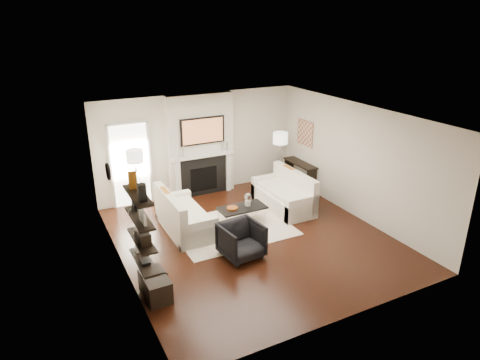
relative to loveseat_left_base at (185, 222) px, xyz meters
name	(u,v)px	position (x,y,z in m)	size (l,w,h in m)	color
room_envelope	(253,180)	(1.17, -1.01, 1.14)	(6.00, 6.00, 6.00)	black
chimney_breast	(201,145)	(1.17, 1.86, 1.14)	(1.80, 0.25, 2.70)	silver
fireplace_surround	(204,176)	(1.17, 1.73, 0.31)	(1.30, 0.02, 1.04)	black
firebox	(204,179)	(1.17, 1.72, 0.24)	(0.75, 0.02, 0.65)	black
mantel_pilaster_l	(178,180)	(0.45, 1.70, 0.34)	(0.12, 0.08, 1.10)	white
mantel_pilaster_r	(228,172)	(1.89, 1.70, 0.34)	(0.12, 0.08, 1.10)	white
mantel_shelf	(204,156)	(1.17, 1.68, 0.91)	(1.70, 0.18, 0.07)	white
tv_body	(203,131)	(1.17, 1.70, 1.57)	(1.20, 0.06, 0.70)	black
tv_screen	(203,131)	(1.17, 1.67, 1.57)	(1.10, 0.01, 0.62)	#BF723F
candlestick_l_tall	(183,152)	(0.62, 1.69, 1.09)	(0.04, 0.04, 0.30)	silver
candlestick_l_short	(178,153)	(0.49, 1.69, 1.06)	(0.04, 0.04, 0.24)	silver
candlestick_r_tall	(223,146)	(1.72, 1.69, 1.09)	(0.04, 0.04, 0.30)	silver
candlestick_r_short	(227,146)	(1.85, 1.69, 1.06)	(0.04, 0.04, 0.24)	silver
hallway_panel	(131,165)	(-0.68, 1.97, 0.84)	(0.90, 0.02, 2.10)	white
door_trim_l	(111,169)	(-1.16, 1.95, 0.84)	(0.06, 0.06, 2.16)	white
door_trim_r	(150,163)	(-0.20, 1.95, 0.84)	(0.06, 0.06, 2.16)	white
door_trim_top	(127,123)	(-0.68, 1.95, 1.92)	(1.02, 0.06, 0.06)	white
rug	(231,228)	(0.96, -0.39, -0.20)	(2.60, 2.00, 0.01)	beige
loveseat_left_base	(185,222)	(0.00, 0.00, 0.00)	(0.85, 1.80, 0.42)	white
loveseat_left_back	(170,212)	(-0.33, 0.00, 0.32)	(0.18, 1.80, 0.80)	white
loveseat_left_arm_n	(199,233)	(0.00, -0.81, 0.09)	(0.85, 0.18, 0.60)	white
loveseat_left_arm_s	(173,205)	(0.00, 0.81, 0.09)	(0.85, 0.18, 0.60)	white
loveseat_left_cushion	(187,211)	(0.05, 0.00, 0.26)	(0.63, 1.44, 0.10)	white
pillow_left_orange	(165,198)	(-0.33, 0.30, 0.52)	(0.10, 0.42, 0.42)	#B56316
pillow_left_charcoal	(174,209)	(-0.33, -0.30, 0.51)	(0.10, 0.40, 0.40)	black
loveseat_right_base	(283,200)	(2.60, 0.03, 0.00)	(0.85, 1.80, 0.42)	white
loveseat_right_back	(295,186)	(2.94, 0.03, 0.32)	(0.18, 1.80, 0.80)	white
loveseat_right_arm_n	(302,209)	(2.60, -0.78, 0.09)	(0.85, 0.18, 0.60)	white
loveseat_right_arm_s	(267,186)	(2.60, 0.84, 0.09)	(0.85, 0.18, 0.60)	white
loveseat_right_cushion	(282,191)	(2.55, 0.03, 0.26)	(0.63, 1.44, 0.10)	white
pillow_right_orange	(288,175)	(2.94, 0.33, 0.52)	(0.10, 0.42, 0.42)	#B56316
pillow_right_charcoal	(302,183)	(2.94, -0.27, 0.51)	(0.10, 0.40, 0.40)	black
coffee_table	(242,208)	(1.29, -0.29, 0.19)	(1.10, 0.55, 0.04)	black
coffee_leg_nw	(227,224)	(0.79, -0.51, -0.02)	(0.02, 0.02, 0.38)	silver
coffee_leg_ne	(265,216)	(1.79, -0.51, -0.02)	(0.02, 0.02, 0.38)	silver
coffee_leg_sw	(218,217)	(0.79, -0.07, -0.02)	(0.02, 0.02, 0.38)	silver
coffee_leg_se	(256,208)	(1.79, -0.07, -0.02)	(0.02, 0.02, 0.38)	silver
hurricane_glass	(248,200)	(1.44, -0.29, 0.35)	(0.16, 0.16, 0.28)	white
hurricane_candle	(248,203)	(1.44, -0.29, 0.29)	(0.09, 0.09, 0.14)	white
copper_bowl	(232,208)	(1.04, -0.29, 0.24)	(0.26, 0.26, 0.04)	#B5561E
armchair	(241,239)	(0.61, -1.57, 0.18)	(0.76, 0.72, 0.79)	black
lamp_left_post	(138,190)	(-0.68, 1.42, 0.39)	(0.02, 0.02, 1.20)	silver
lamp_left_shade	(135,156)	(-0.68, 1.42, 1.24)	(0.40, 0.40, 0.30)	white
lamp_left_leg_a	(142,189)	(-0.57, 1.42, 0.39)	(0.02, 0.02, 1.25)	silver
lamp_left_leg_b	(134,189)	(-0.74, 1.51, 0.39)	(0.02, 0.02, 1.25)	silver
lamp_left_leg_c	(136,191)	(-0.74, 1.32, 0.39)	(0.02, 0.02, 1.25)	silver
lamp_right_post	(279,168)	(3.22, 1.21, 0.39)	(0.02, 0.02, 1.20)	silver
lamp_right_shade	(280,138)	(3.22, 1.21, 1.24)	(0.40, 0.40, 0.30)	white
lamp_right_leg_a	(283,167)	(3.33, 1.21, 0.39)	(0.02, 0.02, 1.25)	silver
lamp_right_leg_b	(276,167)	(3.16, 1.30, 0.39)	(0.02, 0.02, 1.25)	silver
lamp_right_leg_c	(280,169)	(3.16, 1.11, 0.39)	(0.02, 0.02, 1.25)	silver
console_top	(300,163)	(3.74, 0.96, 0.52)	(0.35, 1.20, 0.04)	black
console_leg_n	(311,182)	(3.74, 0.41, 0.14)	(0.30, 0.04, 0.71)	black
console_leg_s	(289,170)	(3.74, 1.51, 0.14)	(0.30, 0.04, 0.71)	black
wall_art	(305,133)	(3.90, 1.04, 1.34)	(0.03, 0.70, 0.70)	tan
shelf_bottom	(144,261)	(-1.45, -2.01, 0.49)	(0.25, 1.00, 0.04)	black
shelf_lower	(142,240)	(-1.45, -2.01, 0.89)	(0.25, 1.00, 0.04)	black
shelf_upper	(140,218)	(-1.45, -2.01, 1.29)	(0.25, 1.00, 0.04)	black
shelf_top	(138,195)	(-1.45, -2.01, 1.69)	(0.25, 1.00, 0.04)	black
decor_magfile_a	(142,193)	(-1.45, -2.32, 1.85)	(0.12, 0.10, 0.28)	black
decor_magfile_b	(133,180)	(-1.45, -1.75, 1.85)	(0.12, 0.10, 0.28)	#B56316
decor_frame_a	(143,216)	(-1.45, -2.23, 1.42)	(0.04, 0.30, 0.22)	white
decor_frame_b	(134,204)	(-1.45, -1.68, 1.40)	(0.04, 0.22, 0.18)	black
decor_wine_rack	(144,239)	(-1.45, -2.19, 1.01)	(0.18, 0.25, 0.20)	black
decor_box_small	(139,232)	(-1.45, -1.88, 0.97)	(0.15, 0.12, 0.12)	black
decor_books	(145,262)	(-1.45, -2.10, 0.53)	(0.14, 0.20, 0.05)	black
decor_box_tall	(138,247)	(-1.45, -1.69, 0.60)	(0.10, 0.10, 0.18)	white
clock_rim	(108,172)	(-1.56, -0.11, 1.49)	(0.34, 0.34, 0.04)	black
clock_face	(109,171)	(-1.54, -0.11, 1.49)	(0.29, 0.29, 0.01)	white
ottoman_near	(153,281)	(-1.30, -1.90, -0.01)	(0.40, 0.40, 0.40)	black
ottoman_far	(158,291)	(-1.30, -2.23, -0.01)	(0.40, 0.40, 0.40)	black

